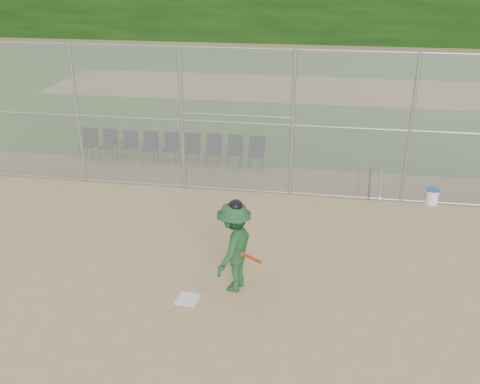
# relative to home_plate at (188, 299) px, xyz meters

# --- Properties ---
(ground) EXTENTS (100.00, 100.00, 0.00)m
(ground) POSITION_rel_home_plate_xyz_m (0.58, 0.28, -0.01)
(ground) COLOR tan
(ground) RESTS_ON ground
(grass_strip) EXTENTS (100.00, 100.00, 0.00)m
(grass_strip) POSITION_rel_home_plate_xyz_m (0.58, 18.28, -0.00)
(grass_strip) COLOR #336A1F
(grass_strip) RESTS_ON ground
(dirt_patch_far) EXTENTS (24.00, 24.00, 0.00)m
(dirt_patch_far) POSITION_rel_home_plate_xyz_m (0.58, 18.28, -0.00)
(dirt_patch_far) COLOR tan
(dirt_patch_far) RESTS_ON ground
(backstop_fence) EXTENTS (16.09, 0.09, 4.00)m
(backstop_fence) POSITION_rel_home_plate_xyz_m (0.58, 5.28, 2.06)
(backstop_fence) COLOR gray
(backstop_fence) RESTS_ON ground
(home_plate) EXTENTS (0.47, 0.47, 0.02)m
(home_plate) POSITION_rel_home_plate_xyz_m (0.00, 0.00, 0.00)
(home_plate) COLOR silver
(home_plate) RESTS_ON ground
(batter_at_plate) EXTENTS (1.06, 1.41, 1.94)m
(batter_at_plate) POSITION_rel_home_plate_xyz_m (0.82, 0.56, 0.93)
(batter_at_plate) COLOR #1E4B25
(batter_at_plate) RESTS_ON ground
(water_cooler) EXTENTS (0.34, 0.34, 0.43)m
(water_cooler) POSITION_rel_home_plate_xyz_m (5.37, 5.30, 0.21)
(water_cooler) COLOR white
(water_cooler) RESTS_ON ground
(spare_bats) EXTENTS (0.66, 0.38, 0.83)m
(spare_bats) POSITION_rel_home_plate_xyz_m (3.72, 5.42, 0.40)
(spare_bats) COLOR #D84C14
(spare_bats) RESTS_ON ground
(chair_0) EXTENTS (0.54, 0.52, 0.96)m
(chair_0) POSITION_rel_home_plate_xyz_m (-5.12, 7.19, 0.47)
(chair_0) COLOR #0E1734
(chair_0) RESTS_ON ground
(chair_1) EXTENTS (0.54, 0.52, 0.96)m
(chair_1) POSITION_rel_home_plate_xyz_m (-4.43, 7.19, 0.47)
(chair_1) COLOR #0E1734
(chair_1) RESTS_ON ground
(chair_2) EXTENTS (0.54, 0.52, 0.96)m
(chair_2) POSITION_rel_home_plate_xyz_m (-3.75, 7.19, 0.47)
(chair_2) COLOR #0E1734
(chair_2) RESTS_ON ground
(chair_3) EXTENTS (0.54, 0.52, 0.96)m
(chair_3) POSITION_rel_home_plate_xyz_m (-3.06, 7.19, 0.47)
(chair_3) COLOR #0E1734
(chair_3) RESTS_ON ground
(chair_4) EXTENTS (0.54, 0.52, 0.96)m
(chair_4) POSITION_rel_home_plate_xyz_m (-2.37, 7.19, 0.47)
(chair_4) COLOR #0E1734
(chair_4) RESTS_ON ground
(chair_5) EXTENTS (0.54, 0.52, 0.96)m
(chair_5) POSITION_rel_home_plate_xyz_m (-1.68, 7.19, 0.47)
(chair_5) COLOR #0E1734
(chair_5) RESTS_ON ground
(chair_6) EXTENTS (0.54, 0.52, 0.96)m
(chair_6) POSITION_rel_home_plate_xyz_m (-0.99, 7.19, 0.47)
(chair_6) COLOR #0E1734
(chair_6) RESTS_ON ground
(chair_7) EXTENTS (0.54, 0.52, 0.96)m
(chair_7) POSITION_rel_home_plate_xyz_m (-0.30, 7.19, 0.47)
(chair_7) COLOR #0E1734
(chair_7) RESTS_ON ground
(chair_8) EXTENTS (0.54, 0.52, 0.96)m
(chair_8) POSITION_rel_home_plate_xyz_m (0.39, 7.19, 0.47)
(chair_8) COLOR #0E1734
(chair_8) RESTS_ON ground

